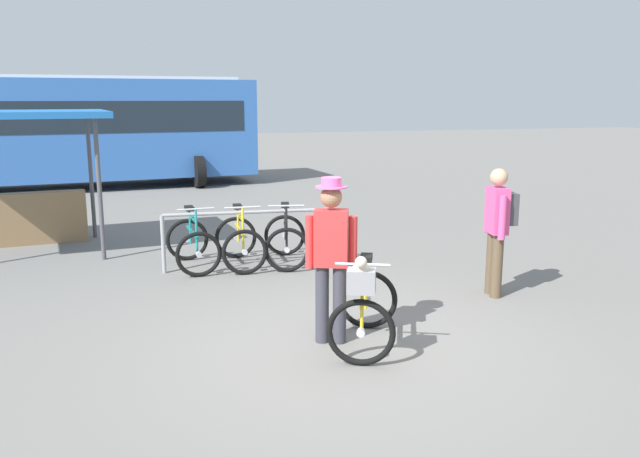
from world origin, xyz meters
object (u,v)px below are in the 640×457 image
Objects in this scene: racked_bike_teal at (193,244)px; racked_bike_yellow at (240,242)px; featured_bicycle at (364,304)px; market_stall at (8,167)px; bus_distant at (71,126)px; person_with_featured_bike at (331,254)px; racked_bike_black at (286,240)px; pedestrian_with_backpack at (498,224)px.

racked_bike_teal and racked_bike_yellow have the same top height.
racked_bike_yellow is 0.91× the size of featured_bicycle.
bus_distant is at bearing 86.12° from market_stall.
featured_bicycle is 14.00m from bus_distant.
racked_bike_black is at bearing 83.64° from person_with_featured_bike.
person_with_featured_bike is (-0.37, -3.29, 0.58)m from racked_bike_black.
pedestrian_with_backpack is (2.52, 0.90, -0.01)m from person_with_featured_bike.
bus_distant reaches higher than racked_bike_yellow.
racked_bike_yellow is at bearing 95.64° from person_with_featured_bike.
market_stall is (-3.40, 2.13, 1.03)m from racked_bike_yellow.
racked_bike_yellow is 0.70× the size of pedestrian_with_backpack.
racked_bike_teal is 3.93m from featured_bicycle.
featured_bicycle reaches higher than racked_bike_teal.
racked_bike_yellow is 3.42m from person_with_featured_bike.
person_with_featured_bike is 0.17× the size of bus_distant.
featured_bicycle is 0.38× the size of market_stall.
pedestrian_with_backpack is 0.49× the size of market_stall.
featured_bicycle is at bearing -152.06° from pedestrian_with_backpack.
market_stall is at bearing 124.50° from featured_bicycle.
racked_bike_teal is 0.92× the size of racked_bike_black.
bus_distant is at bearing 103.66° from person_with_featured_bike.
market_stall is (-3.73, 5.48, 0.45)m from person_with_featured_bike.
person_with_featured_bike is 0.52× the size of market_stall.
racked_bike_yellow is 4.14m from market_stall.
person_with_featured_bike is at bearing -96.36° from racked_bike_black.
pedestrian_with_backpack reaches higher than racked_bike_black.
bus_distant is (-3.45, 13.51, 1.25)m from featured_bicycle.
market_stall is at bearing 147.99° from racked_bike_yellow.
bus_distant is at bearing 106.28° from racked_bike_yellow.
pedestrian_with_backpack is at bearing -35.24° from racked_bike_teal.
racked_bike_yellow is (0.70, -0.06, 0.00)m from racked_bike_teal.
pedestrian_with_backpack is (2.16, -2.38, 0.57)m from racked_bike_black.
pedestrian_with_backpack is (3.55, -2.51, 0.57)m from racked_bike_teal.
market_stall reaches higher than person_with_featured_bike.
racked_bike_yellow is at bearing -5.12° from racked_bike_teal.
racked_bike_teal is at bearing -37.35° from market_stall.
featured_bicycle is at bearing -81.09° from racked_bike_yellow.
racked_bike_yellow is 0.67× the size of person_with_featured_bike.
pedestrian_with_backpack is at bearing 19.68° from person_with_featured_bike.
bus_distant is (-2.88, 9.85, 1.37)m from racked_bike_yellow.
bus_distant is at bearing 104.33° from featured_bicycle.
pedestrian_with_backpack is at bearing -36.17° from market_stall.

